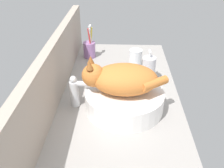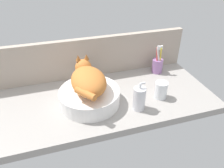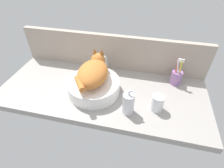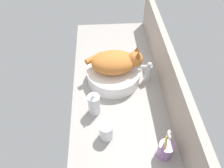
{
  "view_description": "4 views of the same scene",
  "coord_description": "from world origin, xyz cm",
  "px_view_note": "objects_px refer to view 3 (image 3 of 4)",
  "views": [
    {
      "loc": [
        -85.82,
        -1.73,
        60.54
      ],
      "look_at": [
        1.66,
        1.74,
        7.75
      ],
      "focal_mm": 40.0,
      "sensor_mm": 36.0,
      "label": 1
    },
    {
      "loc": [
        -19.81,
        -93.31,
        70.74
      ],
      "look_at": [
        7.78,
        -3.18,
        9.51
      ],
      "focal_mm": 35.0,
      "sensor_mm": 36.0,
      "label": 2
    },
    {
      "loc": [
        24.36,
        -78.3,
        71.89
      ],
      "look_at": [
        6.76,
        -2.77,
        7.44
      ],
      "focal_mm": 28.0,
      "sensor_mm": 36.0,
      "label": 3
    },
    {
      "loc": [
        85.17,
        -9.86,
        95.31
      ],
      "look_at": [
        6.68,
        -5.0,
        7.9
      ],
      "focal_mm": 35.0,
      "sensor_mm": 36.0,
      "label": 4
    }
  ],
  "objects_px": {
    "soap_dispenser": "(128,103)",
    "water_glass": "(157,104)",
    "faucet": "(104,65)",
    "cat": "(93,72)",
    "toothbrush_cup": "(176,77)",
    "sink_basin": "(94,86)"
  },
  "relations": [
    {
      "from": "sink_basin",
      "to": "water_glass",
      "type": "distance_m",
      "value": 0.38
    },
    {
      "from": "soap_dispenser",
      "to": "water_glass",
      "type": "relative_size",
      "value": 1.65
    },
    {
      "from": "sink_basin",
      "to": "soap_dispenser",
      "type": "relative_size",
      "value": 2.01
    },
    {
      "from": "soap_dispenser",
      "to": "water_glass",
      "type": "xyz_separation_m",
      "value": [
        0.15,
        0.05,
        -0.02
      ]
    },
    {
      "from": "toothbrush_cup",
      "to": "cat",
      "type": "bearing_deg",
      "value": -159.49
    },
    {
      "from": "sink_basin",
      "to": "soap_dispenser",
      "type": "distance_m",
      "value": 0.25
    },
    {
      "from": "sink_basin",
      "to": "faucet",
      "type": "xyz_separation_m",
      "value": [
        0.01,
        0.19,
        0.03
      ]
    },
    {
      "from": "faucet",
      "to": "soap_dispenser",
      "type": "height_order",
      "value": "soap_dispenser"
    },
    {
      "from": "cat",
      "to": "toothbrush_cup",
      "type": "relative_size",
      "value": 1.73
    },
    {
      "from": "sink_basin",
      "to": "water_glass",
      "type": "bearing_deg",
      "value": -9.04
    },
    {
      "from": "sink_basin",
      "to": "soap_dispenser",
      "type": "xyz_separation_m",
      "value": [
        0.23,
        -0.11,
        0.02
      ]
    },
    {
      "from": "faucet",
      "to": "toothbrush_cup",
      "type": "relative_size",
      "value": 0.73
    },
    {
      "from": "sink_basin",
      "to": "soap_dispenser",
      "type": "height_order",
      "value": "soap_dispenser"
    },
    {
      "from": "water_glass",
      "to": "toothbrush_cup",
      "type": "bearing_deg",
      "value": 67.02
    },
    {
      "from": "sink_basin",
      "to": "faucet",
      "type": "relative_size",
      "value": 2.28
    },
    {
      "from": "cat",
      "to": "water_glass",
      "type": "height_order",
      "value": "cat"
    },
    {
      "from": "sink_basin",
      "to": "water_glass",
      "type": "xyz_separation_m",
      "value": [
        0.38,
        -0.06,
        -0.0
      ]
    },
    {
      "from": "sink_basin",
      "to": "cat",
      "type": "relative_size",
      "value": 0.96
    },
    {
      "from": "soap_dispenser",
      "to": "toothbrush_cup",
      "type": "distance_m",
      "value": 0.4
    },
    {
      "from": "faucet",
      "to": "water_glass",
      "type": "distance_m",
      "value": 0.44
    },
    {
      "from": "cat",
      "to": "toothbrush_cup",
      "type": "height_order",
      "value": "cat"
    },
    {
      "from": "cat",
      "to": "faucet",
      "type": "height_order",
      "value": "cat"
    }
  ]
}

